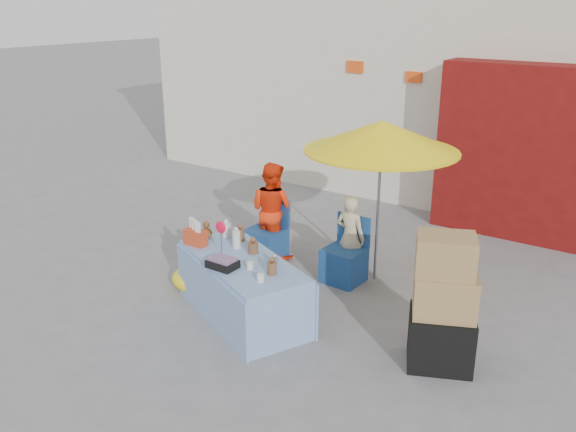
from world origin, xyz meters
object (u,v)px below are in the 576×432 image
Objects in this scene: vendor_orange at (272,210)px; umbrella at (382,137)px; chair_right at (344,263)px; market_table at (242,287)px; box_stack at (443,307)px; vendor_beige at (350,237)px; chair_left at (267,242)px.

umbrella is at bearing -172.04° from vendor_orange.
chair_right is 1.33m from vendor_orange.
vendor_orange reaches higher than chair_right.
market_table is 1.46× the size of box_stack.
chair_right is 0.62× the size of vendor_orange.
chair_right is at bearing 95.41° from market_table.
vendor_beige is (0.51, 1.59, 0.20)m from market_table.
umbrella is (0.30, 0.28, 1.64)m from chair_right.
box_stack is at bearing 32.83° from market_table.
chair_left is 0.61× the size of box_stack.
chair_right is 0.61× the size of box_stack.
chair_right is at bearing 176.31° from vendor_orange.
chair_left is 3.22m from box_stack.
umbrella is 1.51× the size of box_stack.
chair_left is 0.62× the size of vendor_orange.
market_table reaches higher than chair_left.
umbrella is (1.55, 0.28, 1.64)m from chair_left.
vendor_beige is 0.81× the size of box_stack.
vendor_orange is at bearing 176.31° from chair_right.
chair_left is at bearing -177.57° from chair_right.
market_table is at bearing 74.85° from vendor_beige.
umbrella reaches higher than vendor_orange.
chair_right is (0.51, 1.46, -0.11)m from market_table.
vendor_beige reaches higher than chair_right.
chair_right is (1.25, 0.00, 0.00)m from chair_left.
box_stack is at bearing 159.45° from vendor_orange.
vendor_orange reaches higher than vendor_beige.
vendor_beige is at bearing 92.72° from chair_right.
chair_left is 2.27m from umbrella.
market_table is 1.79m from vendor_orange.
box_stack reaches higher than market_table.
chair_left is at bearing 8.57° from vendor_beige.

